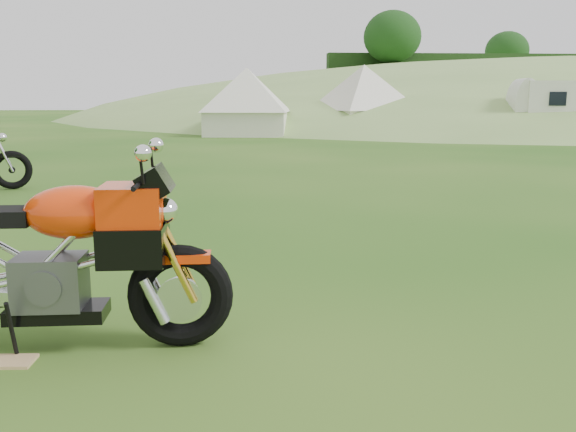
{
  "coord_description": "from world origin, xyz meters",
  "views": [
    {
      "loc": [
        -0.14,
        -4.89,
        1.54
      ],
      "look_at": [
        0.26,
        0.4,
        0.53
      ],
      "focal_mm": 40.0,
      "sensor_mm": 36.0,
      "label": 1
    }
  ],
  "objects_px": {
    "plywood_board": "(13,361)",
    "caravan": "(574,109)",
    "sport_motorcycle": "(44,247)",
    "tent_right": "(456,104)",
    "tent_left": "(247,101)",
    "tent_mid": "(364,99)"
  },
  "relations": [
    {
      "from": "plywood_board",
      "to": "caravan",
      "type": "xyz_separation_m",
      "value": [
        12.98,
        18.16,
        1.01
      ]
    },
    {
      "from": "sport_motorcycle",
      "to": "tent_right",
      "type": "height_order",
      "value": "tent_right"
    },
    {
      "from": "tent_right",
      "to": "sport_motorcycle",
      "type": "bearing_deg",
      "value": -128.4
    },
    {
      "from": "plywood_board",
      "to": "tent_left",
      "type": "distance_m",
      "value": 21.07
    },
    {
      "from": "sport_motorcycle",
      "to": "tent_mid",
      "type": "height_order",
      "value": "tent_mid"
    },
    {
      "from": "tent_left",
      "to": "caravan",
      "type": "bearing_deg",
      "value": -6.35
    },
    {
      "from": "sport_motorcycle",
      "to": "tent_mid",
      "type": "bearing_deg",
      "value": 74.48
    },
    {
      "from": "tent_left",
      "to": "tent_mid",
      "type": "distance_m",
      "value": 4.75
    },
    {
      "from": "caravan",
      "to": "tent_mid",
      "type": "bearing_deg",
      "value": 161.28
    },
    {
      "from": "plywood_board",
      "to": "sport_motorcycle",
      "type": "bearing_deg",
      "value": 52.91
    },
    {
      "from": "sport_motorcycle",
      "to": "plywood_board",
      "type": "distance_m",
      "value": 0.68
    },
    {
      "from": "plywood_board",
      "to": "tent_mid",
      "type": "bearing_deg",
      "value": 74.02
    },
    {
      "from": "sport_motorcycle",
      "to": "tent_right",
      "type": "bearing_deg",
      "value": 65.97
    },
    {
      "from": "caravan",
      "to": "sport_motorcycle",
      "type": "bearing_deg",
      "value": -114.47
    },
    {
      "from": "plywood_board",
      "to": "caravan",
      "type": "distance_m",
      "value": 22.34
    },
    {
      "from": "tent_mid",
      "to": "tent_right",
      "type": "relative_size",
      "value": 1.2
    },
    {
      "from": "plywood_board",
      "to": "caravan",
      "type": "bearing_deg",
      "value": 54.45
    },
    {
      "from": "tent_left",
      "to": "tent_mid",
      "type": "xyz_separation_m",
      "value": [
        4.64,
        1.01,
        0.05
      ]
    },
    {
      "from": "sport_motorcycle",
      "to": "caravan",
      "type": "height_order",
      "value": "caravan"
    },
    {
      "from": "tent_right",
      "to": "tent_mid",
      "type": "bearing_deg",
      "value": 179.4
    },
    {
      "from": "sport_motorcycle",
      "to": "plywood_board",
      "type": "relative_size",
      "value": 8.93
    },
    {
      "from": "sport_motorcycle",
      "to": "tent_mid",
      "type": "distance_m",
      "value": 22.63
    }
  ]
}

